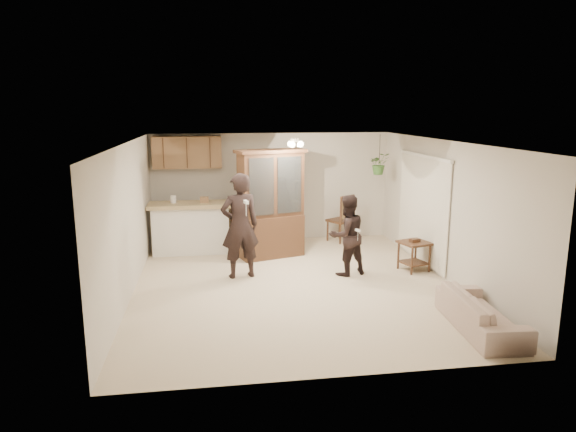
{
  "coord_description": "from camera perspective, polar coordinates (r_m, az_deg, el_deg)",
  "views": [
    {
      "loc": [
        -1.38,
        -8.52,
        3.04
      ],
      "look_at": [
        -0.04,
        0.4,
        1.15
      ],
      "focal_mm": 32.0,
      "sensor_mm": 36.0,
      "label": 1
    }
  ],
  "objects": [
    {
      "name": "plant_cord",
      "position": [
        11.56,
        10.15,
        7.34
      ],
      "size": [
        0.01,
        0.01,
        0.65
      ],
      "primitive_type": "cylinder",
      "color": "black",
      "rests_on": "ceiling"
    },
    {
      "name": "bar_top",
      "position": [
        11.06,
        -10.82,
        1.24
      ],
      "size": [
        1.75,
        0.7,
        0.08
      ],
      "primitive_type": "cube",
      "color": "tan",
      "rests_on": "breakfast_bar"
    },
    {
      "name": "wall_right",
      "position": [
        9.64,
        17.02,
        0.59
      ],
      "size": [
        0.02,
        6.5,
        2.5
      ],
      "primitive_type": "cube",
      "color": "beige",
      "rests_on": "ground"
    },
    {
      "name": "hanging_plant",
      "position": [
        11.59,
        10.09,
        5.74
      ],
      "size": [
        0.43,
        0.37,
        0.48
      ],
      "primitive_type": "imported",
      "color": "#305D25",
      "rests_on": "ceiling"
    },
    {
      "name": "adult",
      "position": [
        9.34,
        -5.35,
        -1.48
      ],
      "size": [
        0.73,
        0.55,
        1.8
      ],
      "primitive_type": "imported",
      "rotation": [
        0.0,
        0.0,
        3.34
      ],
      "color": "black",
      "rests_on": "floor"
    },
    {
      "name": "controller_child",
      "position": [
        9.22,
        7.78,
        -1.59
      ],
      "size": [
        0.08,
        0.14,
        0.04
      ],
      "primitive_type": "cube",
      "rotation": [
        0.0,
        0.0,
        3.46
      ],
      "color": "white",
      "rests_on": "child"
    },
    {
      "name": "wall_back",
      "position": [
        11.99,
        -1.82,
        3.22
      ],
      "size": [
        5.5,
        0.02,
        2.5
      ],
      "primitive_type": "cube",
      "color": "beige",
      "rests_on": "ground"
    },
    {
      "name": "wall_front",
      "position": [
        5.74,
        5.88,
        -6.43
      ],
      "size": [
        5.5,
        0.02,
        2.5
      ],
      "primitive_type": "cube",
      "color": "beige",
      "rests_on": "ground"
    },
    {
      "name": "ceiling_fixture",
      "position": [
        9.87,
        0.71,
        8.09
      ],
      "size": [
        0.36,
        0.36,
        0.2
      ],
      "primitive_type": null,
      "color": "beige",
      "rests_on": "ceiling"
    },
    {
      "name": "chair_hutch_right",
      "position": [
        12.05,
        5.8,
        -1.33
      ],
      "size": [
        0.68,
        0.68,
        1.11
      ],
      "rotation": [
        0.0,
        0.0,
        3.71
      ],
      "color": "#331D12",
      "rests_on": "floor"
    },
    {
      "name": "chair_hutch_left",
      "position": [
        11.26,
        -7.4,
        -2.52
      ],
      "size": [
        0.53,
        0.53,
        0.97
      ],
      "rotation": [
        0.0,
        0.0,
        -0.29
      ],
      "color": "#331D12",
      "rests_on": "floor"
    },
    {
      "name": "vertical_blinds",
      "position": [
        10.46,
        14.68,
        0.73
      ],
      "size": [
        0.06,
        2.3,
        2.1
      ],
      "primitive_type": null,
      "color": "silver",
      "rests_on": "wall_right"
    },
    {
      "name": "wall_left",
      "position": [
        8.82,
        -17.27,
        -0.44
      ],
      "size": [
        0.02,
        6.5,
        2.5
      ],
      "primitive_type": "cube",
      "color": "beige",
      "rests_on": "ground"
    },
    {
      "name": "upper_cabinets",
      "position": [
        11.64,
        -11.14,
        6.96
      ],
      "size": [
        1.5,
        0.34,
        0.7
      ],
      "primitive_type": "cube",
      "color": "brown",
      "rests_on": "wall_back"
    },
    {
      "name": "floor",
      "position": [
        9.15,
        0.64,
        -7.58
      ],
      "size": [
        6.5,
        6.5,
        0.0
      ],
      "primitive_type": "plane",
      "color": "beige",
      "rests_on": "ground"
    },
    {
      "name": "breakfast_bar",
      "position": [
        11.18,
        -10.71,
        -1.53
      ],
      "size": [
        1.6,
        0.55,
        1.0
      ],
      "primitive_type": "cube",
      "color": "white",
      "rests_on": "floor"
    },
    {
      "name": "sofa",
      "position": [
        7.74,
        20.7,
        -9.21
      ],
      "size": [
        0.86,
        1.92,
        0.73
      ],
      "primitive_type": "imported",
      "rotation": [
        0.0,
        0.0,
        1.5
      ],
      "color": "beige",
      "rests_on": "floor"
    },
    {
      "name": "child",
      "position": [
        9.56,
        6.55,
        -2.59
      ],
      "size": [
        0.78,
        0.69,
        1.35
      ],
      "primitive_type": "imported",
      "rotation": [
        0.0,
        0.0,
        3.46
      ],
      "color": "black",
      "rests_on": "floor"
    },
    {
      "name": "ceiling",
      "position": [
        8.65,
        0.68,
        8.23
      ],
      "size": [
        5.5,
        6.5,
        0.02
      ],
      "primitive_type": "cube",
      "color": "white",
      "rests_on": "wall_back"
    },
    {
      "name": "controller_adult",
      "position": [
        8.8,
        -4.69,
        1.56
      ],
      "size": [
        0.08,
        0.17,
        0.05
      ],
      "primitive_type": "cube",
      "rotation": [
        0.0,
        0.0,
        3.34
      ],
      "color": "white",
      "rests_on": "adult"
    },
    {
      "name": "china_hutch",
      "position": [
        10.59,
        -1.91,
        1.28
      ],
      "size": [
        1.52,
        0.94,
        2.24
      ],
      "rotation": [
        0.0,
        0.0,
        0.3
      ],
      "color": "#331D12",
      "rests_on": "floor"
    },
    {
      "name": "chair_bar",
      "position": [
        11.38,
        -11.39,
        -2.38
      ],
      "size": [
        0.62,
        0.62,
        1.05
      ],
      "rotation": [
        0.0,
        0.0,
        0.43
      ],
      "color": "#331D12",
      "rests_on": "floor"
    },
    {
      "name": "side_table",
      "position": [
        10.12,
        13.81,
        -4.29
      ],
      "size": [
        0.64,
        0.64,
        0.63
      ],
      "rotation": [
        0.0,
        0.0,
        0.29
      ],
      "color": "#331D12",
      "rests_on": "floor"
    }
  ]
}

